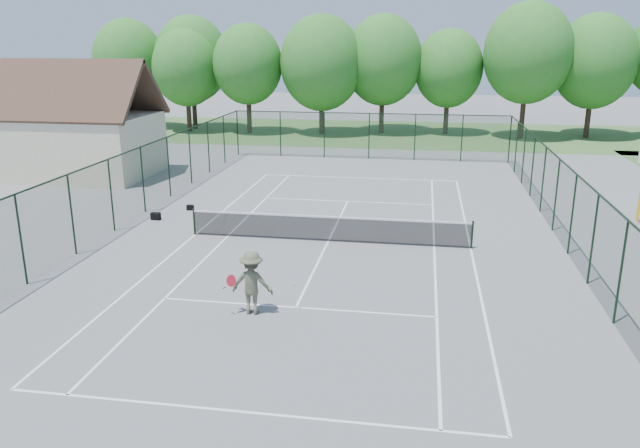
{
  "coord_description": "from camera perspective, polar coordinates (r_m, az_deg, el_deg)",
  "views": [
    {
      "loc": [
        3.46,
        -23.07,
        7.63
      ],
      "look_at": [
        0.0,
        -2.0,
        1.3
      ],
      "focal_mm": 35.0,
      "sensor_mm": 36.0,
      "label": 1
    }
  ],
  "objects": [
    {
      "name": "sports_bag_b",
      "position": [
        29.64,
        -11.78,
        1.48
      ],
      "size": [
        0.32,
        0.2,
        0.24
      ],
      "primitive_type": "cube",
      "rotation": [
        0.0,
        0.0,
        0.03
      ],
      "color": "black",
      "rests_on": "ground"
    },
    {
      "name": "tennis_net",
      "position": [
        24.38,
        0.76,
        -0.31
      ],
      "size": [
        11.08,
        0.08,
        1.1
      ],
      "color": "black",
      "rests_on": "ground"
    },
    {
      "name": "utility_building",
      "position": [
        38.64,
        -21.25,
        8.71
      ],
      "size": [
        8.6,
        6.27,
        6.63
      ],
      "color": "beige",
      "rests_on": "ground"
    },
    {
      "name": "tennis_player",
      "position": [
        18.05,
        -6.25,
        -5.36
      ],
      "size": [
        2.04,
        0.92,
        1.87
      ],
      "color": "#52563F",
      "rests_on": "ground"
    },
    {
      "name": "ground",
      "position": [
        24.55,
        0.76,
        -1.6
      ],
      "size": [
        140.0,
        140.0,
        0.0
      ],
      "primitive_type": "plane",
      "color": "slate",
      "rests_on": "ground"
    },
    {
      "name": "grass_far",
      "position": [
        53.73,
        5.6,
        8.28
      ],
      "size": [
        80.0,
        16.0,
        0.01
      ],
      "primitive_type": "cube",
      "color": "#456E33",
      "rests_on": "ground"
    },
    {
      "name": "fence_enclosure",
      "position": [
        24.11,
        0.77,
        1.93
      ],
      "size": [
        18.05,
        36.05,
        3.02
      ],
      "color": "#1D3E24",
      "rests_on": "ground"
    },
    {
      "name": "sports_bag_a",
      "position": [
        28.39,
        -14.79,
        0.69
      ],
      "size": [
        0.42,
        0.27,
        0.32
      ],
      "primitive_type": "cube",
      "rotation": [
        0.0,
        0.0,
        -0.07
      ],
      "color": "black",
      "rests_on": "ground"
    },
    {
      "name": "court_lines",
      "position": [
        24.55,
        0.76,
        -1.59
      ],
      "size": [
        11.05,
        23.85,
        0.01
      ],
      "color": "white",
      "rests_on": "ground"
    },
    {
      "name": "tree_line_far",
      "position": [
        53.21,
        5.79,
        14.67
      ],
      "size": [
        39.4,
        6.4,
        9.7
      ],
      "color": "#3A261C",
      "rests_on": "ground"
    }
  ]
}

